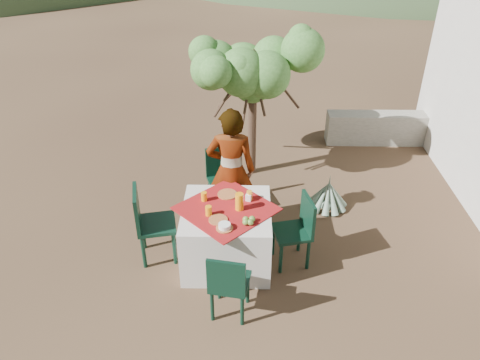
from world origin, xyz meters
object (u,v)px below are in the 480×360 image
object	(u,v)px
person	(231,171)
juice_pitcher	(239,202)
chair_right	(298,228)
agave	(328,195)
chair_far	(222,176)
shrub_tree	(257,75)
chair_near	(229,283)
table	(227,234)
chair_left	(149,221)

from	to	relation	value
person	juice_pitcher	xyz separation A→B (m)	(0.12, -0.72, 0.02)
chair_right	agave	bearing A→B (deg)	141.01
chair_far	shrub_tree	world-z (taller)	shrub_tree
person	agave	xyz separation A→B (m)	(1.35, 0.43, -0.64)
person	agave	distance (m)	1.55
person	agave	bearing A→B (deg)	-161.52
chair_right	agave	xyz separation A→B (m)	(0.54, 1.13, -0.29)
chair_near	agave	size ratio (longest dim) A/B	1.41
chair_far	table	bearing A→B (deg)	-102.99
table	person	world-z (taller)	person
chair_left	chair_right	bearing A→B (deg)	-103.39
chair_near	chair_right	xyz separation A→B (m)	(0.78, 0.90, 0.03)
juice_pitcher	chair_near	bearing A→B (deg)	-95.98
shrub_tree	chair_far	bearing A→B (deg)	-115.06
chair_near	shrub_tree	xyz separation A→B (m)	(0.31, 3.06, 1.12)
person	juice_pitcher	size ratio (longest dim) A/B	8.15
chair_far	juice_pitcher	world-z (taller)	juice_pitcher
chair_right	person	size ratio (longest dim) A/B	0.53
chair_near	juice_pitcher	xyz separation A→B (m)	(0.09, 0.89, 0.40)
chair_far	chair_right	world-z (taller)	chair_right
chair_right	chair_far	bearing A→B (deg)	-154.09
chair_far	chair_right	bearing A→B (deg)	-69.05
agave	chair_left	bearing A→B (deg)	-154.61
chair_left	person	bearing A→B (deg)	-67.15
chair_near	agave	world-z (taller)	chair_near
chair_far	juice_pitcher	bearing A→B (deg)	-95.87
chair_far	chair_near	size ratio (longest dim) A/B	1.05
table	agave	bearing A→B (deg)	39.25
chair_right	juice_pitcher	xyz separation A→B (m)	(-0.69, -0.01, 0.37)
person	agave	size ratio (longest dim) A/B	2.81
chair_right	shrub_tree	world-z (taller)	shrub_tree
chair_right	chair_left	bearing A→B (deg)	-104.71
person	chair_near	bearing A→B (deg)	91.87
chair_near	chair_right	world-z (taller)	chair_right
juice_pitcher	agave	bearing A→B (deg)	42.92
shrub_tree	person	bearing A→B (deg)	-102.89
shrub_tree	juice_pitcher	xyz separation A→B (m)	(-0.21, -2.17, -0.73)
table	person	distance (m)	0.84
chair_left	juice_pitcher	bearing A→B (deg)	-104.81
person	shrub_tree	distance (m)	1.67
chair_far	shrub_tree	bearing A→B (deg)	46.59
table	agave	xyz separation A→B (m)	(1.38, 1.13, -0.18)
agave	person	bearing A→B (deg)	-162.44
table	shrub_tree	xyz separation A→B (m)	(0.36, 2.16, 1.21)
table	person	bearing A→B (deg)	87.48
chair_right	juice_pitcher	world-z (taller)	juice_pitcher
chair_left	agave	size ratio (longest dim) A/B	1.61
chair_far	agave	size ratio (longest dim) A/B	1.48
chair_left	agave	distance (m)	2.56
agave	juice_pitcher	bearing A→B (deg)	-137.08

